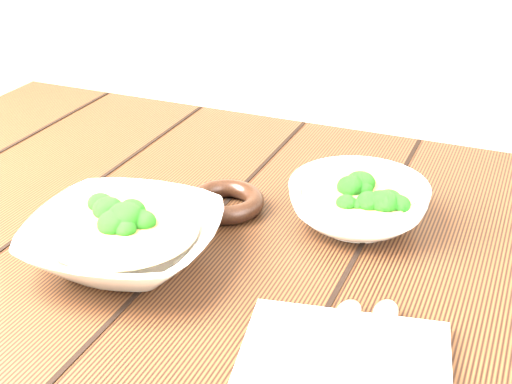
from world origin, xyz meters
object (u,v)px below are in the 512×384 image
object	(u,v)px
table	(218,309)
napkin	(343,366)
soup_bowl_front	(124,239)
soup_bowl_back	(358,203)
trivet	(226,202)

from	to	relation	value
table	napkin	size ratio (longest dim) A/B	6.08
soup_bowl_front	soup_bowl_back	distance (m)	0.30
table	soup_bowl_back	size ratio (longest dim) A/B	6.54
soup_bowl_back	trivet	distance (m)	0.17
soup_bowl_back	napkin	world-z (taller)	soup_bowl_back
trivet	napkin	bearing A→B (deg)	-46.12
table	napkin	world-z (taller)	napkin
soup_bowl_back	napkin	xyz separation A→B (m)	(0.06, -0.28, -0.02)
table	trivet	size ratio (longest dim) A/B	11.63
soup_bowl_front	trivet	xyz separation A→B (m)	(0.06, 0.16, -0.02)
soup_bowl_back	napkin	distance (m)	0.29
soup_bowl_front	napkin	bearing A→B (deg)	-16.43
soup_bowl_front	trivet	bearing A→B (deg)	70.39
soup_bowl_front	soup_bowl_back	size ratio (longest dim) A/B	1.34
soup_bowl_front	napkin	world-z (taller)	soup_bowl_front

